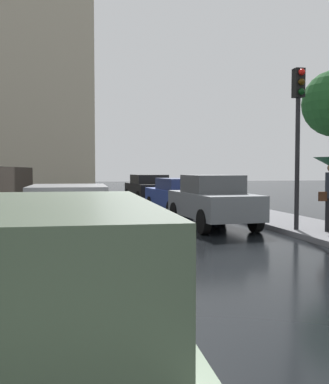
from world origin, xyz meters
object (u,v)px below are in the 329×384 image
at_px(car_blue_near_kerb, 181,196).
at_px(car_grey_far_lane, 213,201).
at_px(traffic_light, 298,118).
at_px(car_black_mid_road, 149,187).
at_px(car_silver_behind_camera, 68,219).

xyz_separation_m(car_blue_near_kerb, car_grey_far_lane, (0.04, -3.77, 0.05)).
relative_size(car_grey_far_lane, traffic_light, 0.95).
bearing_deg(car_black_mid_road, traffic_light, -86.79).
bearing_deg(car_silver_behind_camera, traffic_light, -160.95).
bearing_deg(car_grey_far_lane, traffic_light, -52.29).
xyz_separation_m(car_silver_behind_camera, car_grey_far_lane, (4.20, 3.82, 0.05)).
bearing_deg(car_blue_near_kerb, car_silver_behind_camera, -122.70).
relative_size(car_blue_near_kerb, car_silver_behind_camera, 1.07).
bearing_deg(car_black_mid_road, car_grey_far_lane, -94.16).
distance_m(car_blue_near_kerb, car_grey_far_lane, 3.77).
xyz_separation_m(car_black_mid_road, car_silver_behind_camera, (-4.23, -15.10, -0.02)).
relative_size(car_black_mid_road, car_silver_behind_camera, 1.04).
height_order(car_black_mid_road, traffic_light, traffic_light).
xyz_separation_m(car_silver_behind_camera, traffic_light, (5.91, 1.87, 2.32)).
distance_m(car_black_mid_road, car_silver_behind_camera, 15.68).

